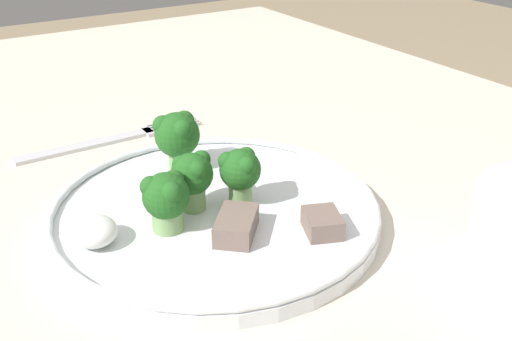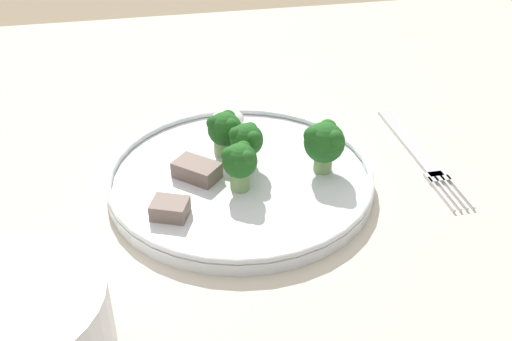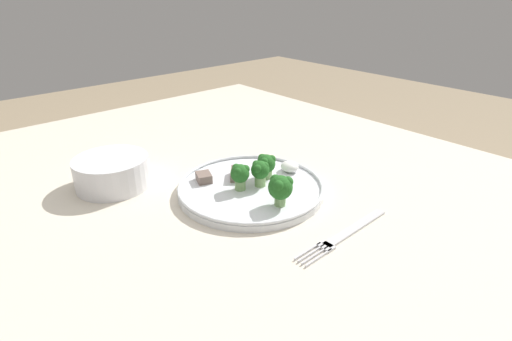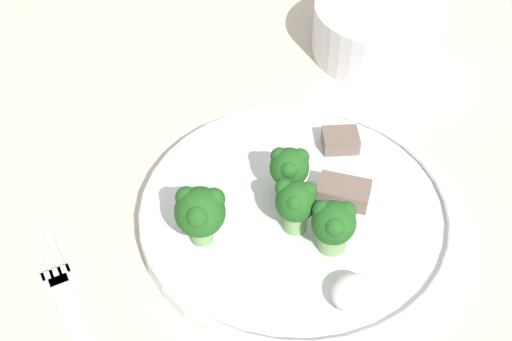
% 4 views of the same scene
% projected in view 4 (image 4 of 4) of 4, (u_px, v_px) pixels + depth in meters
% --- Properties ---
extents(table, '(1.38, 1.02, 0.70)m').
position_uv_depth(table, '(281.00, 295.00, 0.66)').
color(table, beige).
rests_on(table, ground_plane).
extents(dinner_plate, '(0.26, 0.26, 0.02)m').
position_uv_depth(dinner_plate, '(295.00, 213.00, 0.61)').
color(dinner_plate, white).
rests_on(dinner_plate, table).
extents(fork, '(0.02, 0.20, 0.00)m').
position_uv_depth(fork, '(74.00, 322.00, 0.54)').
color(fork, silver).
rests_on(fork, table).
extents(cream_bowl, '(0.14, 0.14, 0.06)m').
position_uv_depth(cream_bowl, '(377.00, 30.00, 0.76)').
color(cream_bowl, silver).
rests_on(cream_bowl, table).
extents(broccoli_floret_near_rim_left, '(0.04, 0.04, 0.05)m').
position_uv_depth(broccoli_floret_near_rim_left, '(200.00, 212.00, 0.56)').
color(broccoli_floret_near_rim_left, '#7FA866').
rests_on(broccoli_floret_near_rim_left, dinner_plate).
extents(broccoli_floret_center_left, '(0.04, 0.04, 0.05)m').
position_uv_depth(broccoli_floret_center_left, '(334.00, 224.00, 0.56)').
color(broccoli_floret_center_left, '#7FA866').
rests_on(broccoli_floret_center_left, dinner_plate).
extents(broccoli_floret_back_left, '(0.03, 0.03, 0.05)m').
position_uv_depth(broccoli_floret_back_left, '(289.00, 169.00, 0.60)').
color(broccoli_floret_back_left, '#7FA866').
rests_on(broccoli_floret_back_left, dinner_plate).
extents(broccoli_floret_front_left, '(0.03, 0.03, 0.05)m').
position_uv_depth(broccoli_floret_front_left, '(295.00, 201.00, 0.57)').
color(broccoli_floret_front_left, '#7FA866').
rests_on(broccoli_floret_front_left, dinner_plate).
extents(meat_slice_front_slice, '(0.05, 0.05, 0.02)m').
position_uv_depth(meat_slice_front_slice, '(343.00, 192.00, 0.61)').
color(meat_slice_front_slice, '#756056').
rests_on(meat_slice_front_slice, dinner_plate).
extents(meat_slice_middle_slice, '(0.04, 0.04, 0.02)m').
position_uv_depth(meat_slice_middle_slice, '(340.00, 140.00, 0.65)').
color(meat_slice_middle_slice, '#756056').
rests_on(meat_slice_middle_slice, dinner_plate).
extents(sauce_dollop, '(0.04, 0.03, 0.02)m').
position_uv_depth(sauce_dollop, '(355.00, 293.00, 0.53)').
color(sauce_dollop, white).
rests_on(sauce_dollop, dinner_plate).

